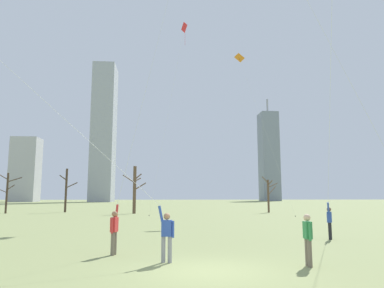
{
  "coord_description": "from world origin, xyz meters",
  "views": [
    {
      "loc": [
        -1.37,
        -11.05,
        2.2
      ],
      "look_at": [
        0.0,
        6.0,
        4.64
      ],
      "focal_mm": 33.99,
      "sensor_mm": 36.0,
      "label": 1
    }
  ],
  "objects": [
    {
      "name": "ground_plane",
      "position": [
        0.0,
        0.0,
        0.0
      ],
      "size": [
        400.0,
        400.0,
        0.0
      ],
      "primitive_type": "plane",
      "color": "#848E56"
    },
    {
      "name": "kite_flyer_far_back_white",
      "position": [
        -2.55,
        4.15,
        4.42
      ],
      "size": [
        3.99,
        5.59,
        19.6
      ],
      "color": "#726656",
      "rests_on": "ground"
    },
    {
      "name": "kite_flyer_foreground_left_blue",
      "position": [
        -2.51,
        1.52,
        2.19
      ],
      "size": [
        9.61,
        0.82,
        10.04
      ],
      "color": "gray",
      "rests_on": "ground"
    },
    {
      "name": "kite_flyer_midfield_right_purple",
      "position": [
        6.57,
        5.48,
        4.31
      ],
      "size": [
        2.79,
        7.28,
        14.19
      ],
      "color": "black",
      "rests_on": "ground"
    },
    {
      "name": "bystander_watching_nearby",
      "position": [
        3.24,
        0.42,
        0.9
      ],
      "size": [
        0.22,
        0.51,
        1.62
      ],
      "color": "#726656",
      "rests_on": "ground"
    },
    {
      "name": "distant_kite_low_near_trees_orange",
      "position": [
        7.34,
        26.74,
        16.05
      ],
      "size": [
        6.56,
        0.93,
        17.89
      ],
      "color": "orange",
      "rests_on": "ground"
    },
    {
      "name": "distant_kite_drifting_right_red",
      "position": [
        0.51,
        26.55,
        18.79
      ],
      "size": [
        3.97,
        4.25,
        20.98
      ],
      "color": "red",
      "rests_on": "ground"
    },
    {
      "name": "bare_tree_leftmost",
      "position": [
        -4.89,
        35.56,
        3.09
      ],
      "size": [
        3.03,
        0.95,
        5.93
      ],
      "color": "brown",
      "rests_on": "ground"
    },
    {
      "name": "bare_tree_left_of_center",
      "position": [
        -21.04,
        37.12,
        2.81
      ],
      "size": [
        2.61,
        2.08,
        5.1
      ],
      "color": "#423326",
      "rests_on": "ground"
    },
    {
      "name": "bare_tree_center",
      "position": [
        -14.5,
        40.09,
        3.16
      ],
      "size": [
        2.1,
        2.3,
        5.9
      ],
      "color": "#423326",
      "rests_on": "ground"
    },
    {
      "name": "bare_tree_rightmost",
      "position": [
        12.85,
        37.17,
        2.46
      ],
      "size": [
        2.49,
        1.9,
        4.76
      ],
      "color": "brown",
      "rests_on": "ground"
    },
    {
      "name": "skyline_mid_tower_left",
      "position": [
        -53.49,
        131.34,
        12.12
      ],
      "size": [
        9.69,
        8.21,
        24.24
      ],
      "color": "#B2B2B7",
      "rests_on": "ground"
    },
    {
      "name": "skyline_mid_tower_right",
      "position": [
        45.77,
        146.86,
        19.7
      ],
      "size": [
        7.49,
        9.44,
        45.91
      ],
      "color": "gray",
      "rests_on": "ground"
    },
    {
      "name": "skyline_squat_block",
      "position": [
        -23.67,
        125.45,
        25.71
      ],
      "size": [
        8.02,
        11.99,
        51.42
      ],
      "color": "#9EA3AD",
      "rests_on": "ground"
    }
  ]
}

